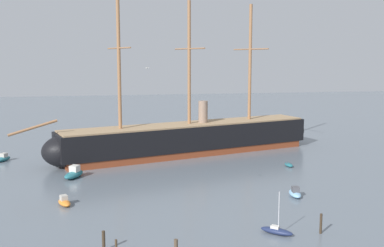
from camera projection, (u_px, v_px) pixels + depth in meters
tall_ship at (189, 138)px, 92.14m from camera, size 60.18×22.59×29.69m
sailboat_foreground_right at (277, 231)px, 50.84m from camera, size 3.44×3.33×4.80m
motorboat_mid_left at (64, 202)px, 60.74m from camera, size 2.33×3.37×1.31m
motorboat_mid_right at (295, 193)px, 64.50m from camera, size 1.89×3.64×1.46m
motorboat_alongside_bow at (74, 174)px, 74.49m from camera, size 3.84×5.03×1.96m
dinghy_alongside_stern at (289, 165)px, 82.18m from camera, size 1.16×2.54×0.59m
motorboat_far_left at (3, 158)px, 86.36m from camera, size 2.99×3.77×1.47m
mooring_piling_nearest at (104, 241)px, 46.45m from camera, size 0.33×0.33×2.05m
mooring_piling_left_pair at (321, 224)px, 50.96m from camera, size 0.28×0.28×2.24m
seagull_in_flight at (147, 68)px, 51.64m from camera, size 0.41×1.17×0.13m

